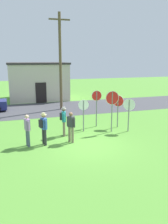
{
  "coord_description": "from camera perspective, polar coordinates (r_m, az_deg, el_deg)",
  "views": [
    {
      "loc": [
        -3.66,
        -10.75,
        4.44
      ],
      "look_at": [
        0.49,
        2.18,
        1.3
      ],
      "focal_mm": 36.73,
      "sensor_mm": 36.0,
      "label": 1
    }
  ],
  "objects": [
    {
      "name": "ground_plane",
      "position": [
        12.19,
        0.95,
        -8.34
      ],
      "size": [
        80.0,
        80.0,
        0.0
      ],
      "primitive_type": "plane",
      "color": "#518E33"
    },
    {
      "name": "street_asphalt",
      "position": [
        21.25,
        -7.48,
        0.85
      ],
      "size": [
        60.0,
        6.4,
        0.01
      ],
      "primitive_type": "cube",
      "color": "#424247",
      "rests_on": "ground"
    },
    {
      "name": "building_background",
      "position": [
        26.58,
        -11.44,
        7.6
      ],
      "size": [
        6.46,
        5.27,
        4.09
      ],
      "color": "beige",
      "rests_on": "ground"
    },
    {
      "name": "utility_pole",
      "position": [
        20.49,
        -5.91,
        12.63
      ],
      "size": [
        1.8,
        0.24,
        8.29
      ],
      "color": "brown",
      "rests_on": "ground"
    },
    {
      "name": "stop_sign_tallest",
      "position": [
        15.18,
        8.44,
        1.63
      ],
      "size": [
        0.57,
        0.56,
        2.16
      ],
      "color": "slate",
      "rests_on": "ground"
    },
    {
      "name": "stop_sign_leaning_right",
      "position": [
        14.41,
        11.12,
        0.66
      ],
      "size": [
        0.56,
        0.51,
        2.08
      ],
      "color": "slate",
      "rests_on": "ground"
    },
    {
      "name": "stop_sign_leaning_left",
      "position": [
        14.15,
        -0.13,
        0.4
      ],
      "size": [
        0.63,
        0.18,
        2.02
      ],
      "color": "slate",
      "rests_on": "ground"
    },
    {
      "name": "stop_sign_center_cluster",
      "position": [
        14.09,
        7.01,
        2.04
      ],
      "size": [
        0.85,
        0.08,
        2.57
      ],
      "color": "slate",
      "rests_on": "ground"
    },
    {
      "name": "stop_sign_low_front",
      "position": [
        15.18,
        3.15,
        2.38
      ],
      "size": [
        0.68,
        0.1,
        2.44
      ],
      "color": "slate",
      "rests_on": "ground"
    },
    {
      "name": "person_in_teal",
      "position": [
        13.45,
        -5.12,
        -1.81
      ],
      "size": [
        0.42,
        0.56,
        1.74
      ],
      "color": "#7A6B56",
      "rests_on": "ground"
    },
    {
      "name": "person_in_blue",
      "position": [
        12.38,
        -3.27,
        -3.38
      ],
      "size": [
        0.39,
        0.48,
        1.69
      ],
      "color": "#7A6B56",
      "rests_on": "ground"
    },
    {
      "name": "person_near_signs",
      "position": [
        12.15,
        -10.03,
        -3.59
      ],
      "size": [
        0.42,
        0.55,
        1.74
      ],
      "color": "#2D2D33",
      "rests_on": "ground"
    },
    {
      "name": "person_on_left",
      "position": [
        12.16,
        -13.91,
        -4.05
      ],
      "size": [
        0.29,
        0.56,
        1.69
      ],
      "color": "#4C5670",
      "rests_on": "ground"
    }
  ]
}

